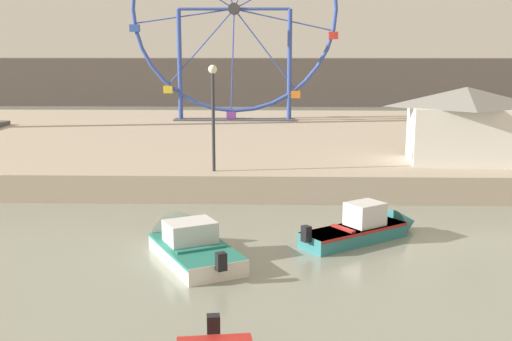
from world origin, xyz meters
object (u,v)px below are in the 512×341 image
(motorboat_white_red_stripe, at_px, (185,242))
(promenade_lamp_near, at_px, (213,102))
(motorboat_teal_painted, at_px, (370,227))
(ferris_wheel_blue_frame, at_px, (234,13))
(carnival_booth_white_ticket, at_px, (465,123))

(motorboat_white_red_stripe, relative_size, promenade_lamp_near, 1.12)
(motorboat_teal_painted, bearing_deg, ferris_wheel_blue_frame, 68.22)
(motorboat_teal_painted, relative_size, ferris_wheel_blue_frame, 0.31)
(carnival_booth_white_ticket, bearing_deg, motorboat_white_red_stripe, -134.75)
(motorboat_white_red_stripe, relative_size, motorboat_teal_painted, 1.08)
(ferris_wheel_blue_frame, height_order, carnival_booth_white_ticket, ferris_wheel_blue_frame)
(ferris_wheel_blue_frame, relative_size, carnival_booth_white_ticket, 2.68)
(ferris_wheel_blue_frame, bearing_deg, carnival_booth_white_ticket, -54.73)
(ferris_wheel_blue_frame, distance_m, carnival_booth_white_ticket, 17.88)
(promenade_lamp_near, bearing_deg, carnival_booth_white_ticket, 11.81)
(motorboat_white_red_stripe, bearing_deg, promenade_lamp_near, -29.38)
(motorboat_teal_painted, relative_size, carnival_booth_white_ticket, 0.84)
(motorboat_white_red_stripe, height_order, ferris_wheel_blue_frame, ferris_wheel_blue_frame)
(motorboat_teal_painted, distance_m, carnival_booth_white_ticket, 8.64)
(motorboat_white_red_stripe, bearing_deg, motorboat_teal_painted, -101.80)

